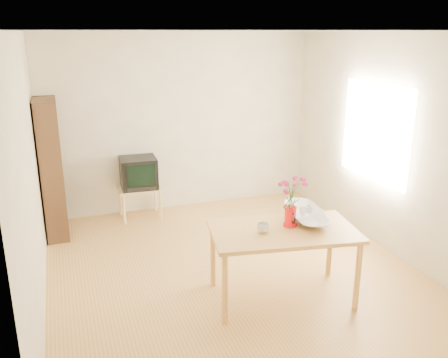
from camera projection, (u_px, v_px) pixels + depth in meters
name	position (u px, v px, depth m)	size (l,w,h in m)	color
room	(236.00, 159.00, 5.00)	(4.50, 4.50, 4.50)	#B58440
table	(283.00, 237.00, 4.64)	(1.52, 1.02, 0.75)	#CD9246
tv_stand	(140.00, 192.00, 6.81)	(0.60, 0.45, 0.46)	#E4C381
bookshelf	(52.00, 173.00, 6.11)	(0.28, 0.70, 1.80)	#342011
pitcher	(290.00, 217.00, 4.67)	(0.13, 0.21, 0.20)	red
flowers	(291.00, 192.00, 4.59)	(0.23, 0.23, 0.32)	#D83280
mug	(263.00, 228.00, 4.54)	(0.12, 0.12, 0.09)	white
bowl	(307.00, 196.00, 4.81)	(0.52, 0.52, 0.49)	white
teacup_a	(303.00, 201.00, 4.81)	(0.08, 0.08, 0.07)	white
teacup_b	(310.00, 199.00, 4.86)	(0.07, 0.07, 0.07)	white
television	(138.00, 172.00, 6.74)	(0.52, 0.49, 0.43)	black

